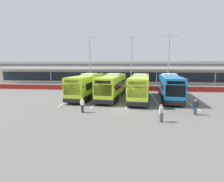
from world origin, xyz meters
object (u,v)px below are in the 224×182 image
at_px(pedestrian_in_dark_coat, 161,113).
at_px(coach_bus_leftmost, 88,86).
at_px(lamp_post_west, 90,60).
at_px(coach_bus_right_centre, 170,87).
at_px(lamp_post_centre, 131,60).
at_px(coach_bus_centre, 140,88).
at_px(pedestrian_with_handbag, 195,107).
at_px(pedestrian_child, 82,105).
at_px(lamp_post_east, 169,59).
at_px(coach_bus_left_centre, 113,87).

bearing_deg(pedestrian_in_dark_coat, coach_bus_leftmost, 129.92).
bearing_deg(coach_bus_leftmost, lamp_post_west, 101.50).
height_order(pedestrian_in_dark_coat, lamp_post_west, lamp_post_west).
relative_size(coach_bus_right_centre, lamp_post_centre, 1.12).
xyz_separation_m(coach_bus_centre, pedestrian_with_handbag, (5.33, -7.75, -0.93)).
bearing_deg(pedestrian_child, lamp_post_west, 100.88).
bearing_deg(coach_bus_right_centre, coach_bus_leftmost, -179.48).
height_order(pedestrian_child, lamp_post_east, lamp_post_east).
bearing_deg(coach_bus_leftmost, pedestrian_in_dark_coat, -50.08).
height_order(coach_bus_centre, pedestrian_with_handbag, coach_bus_centre).
xyz_separation_m(pedestrian_in_dark_coat, lamp_post_west, (-11.62, 21.37, 5.42)).
bearing_deg(coach_bus_left_centre, pedestrian_child, -104.62).
bearing_deg(pedestrian_child, coach_bus_left_centre, 75.38).
relative_size(coach_bus_centre, pedestrian_child, 7.61).
height_order(coach_bus_centre, lamp_post_east, lamp_post_east).
bearing_deg(coach_bus_right_centre, coach_bus_left_centre, -178.06).
xyz_separation_m(coach_bus_leftmost, lamp_post_west, (-2.01, 9.89, 4.50)).
bearing_deg(pedestrian_with_handbag, lamp_post_west, 129.83).
bearing_deg(pedestrian_with_handbag, coach_bus_right_centre, 94.96).
xyz_separation_m(coach_bus_left_centre, lamp_post_centre, (2.86, 10.79, 4.50)).
bearing_deg(lamp_post_east, pedestrian_child, -124.29).
distance_m(coach_bus_centre, lamp_post_centre, 12.49).
height_order(lamp_post_west, lamp_post_centre, same).
bearing_deg(pedestrian_in_dark_coat, pedestrian_child, 163.51).
height_order(pedestrian_with_handbag, lamp_post_centre, lamp_post_centre).
bearing_deg(lamp_post_east, coach_bus_centre, -120.45).
xyz_separation_m(coach_bus_leftmost, coach_bus_left_centre, (3.98, -0.18, 0.00)).
height_order(coach_bus_left_centre, lamp_post_west, lamp_post_west).
bearing_deg(coach_bus_left_centre, pedestrian_with_handbag, -41.85).
xyz_separation_m(pedestrian_with_handbag, lamp_post_centre, (-6.67, 19.32, 5.43)).
relative_size(coach_bus_leftmost, lamp_post_centre, 1.12).
distance_m(pedestrian_with_handbag, lamp_post_west, 24.84).
height_order(coach_bus_centre, lamp_post_centre, lamp_post_centre).
xyz_separation_m(coach_bus_leftmost, lamp_post_centre, (6.84, 10.60, 4.50)).
relative_size(coach_bus_left_centre, lamp_post_west, 1.12).
height_order(coach_bus_right_centre, lamp_post_east, lamp_post_east).
height_order(pedestrian_in_dark_coat, pedestrian_child, same).
relative_size(pedestrian_in_dark_coat, lamp_post_centre, 0.15).
distance_m(coach_bus_left_centre, lamp_post_west, 12.55).
distance_m(pedestrian_in_dark_coat, lamp_post_east, 22.08).
distance_m(pedestrian_in_dark_coat, lamp_post_west, 24.93).
xyz_separation_m(coach_bus_centre, pedestrian_in_dark_coat, (1.43, -10.51, -0.91)).
distance_m(pedestrian_child, lamp_post_centre, 21.11).
distance_m(coach_bus_centre, lamp_post_west, 15.56).
distance_m(coach_bus_left_centre, coach_bus_right_centre, 8.77).
xyz_separation_m(coach_bus_right_centre, pedestrian_with_handbag, (0.77, -8.84, -0.93)).
bearing_deg(coach_bus_leftmost, pedestrian_child, -79.79).
relative_size(pedestrian_child, lamp_post_east, 0.15).
bearing_deg(pedestrian_child, coach_bus_centre, 51.29).
distance_m(coach_bus_leftmost, pedestrian_with_handbag, 16.11).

